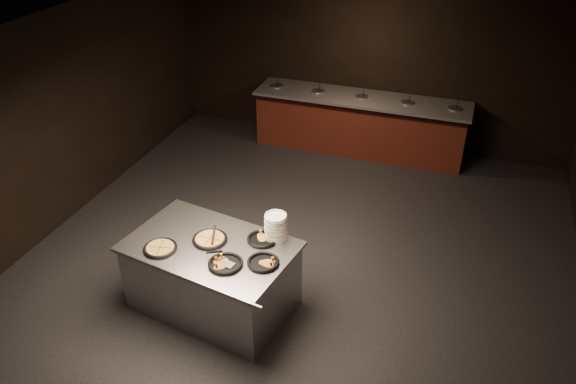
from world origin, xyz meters
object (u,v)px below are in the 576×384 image
(plate_stack, at_px, (276,227))
(pan_cheese_whole, at_px, (210,239))
(serving_counter, at_px, (212,277))
(pan_veggie_whole, at_px, (160,248))

(plate_stack, relative_size, pan_cheese_whole, 0.79)
(pan_cheese_whole, bearing_deg, serving_counter, -67.47)
(plate_stack, distance_m, pan_cheese_whole, 0.75)
(plate_stack, xyz_separation_m, pan_veggie_whole, (-1.13, -0.61, -0.14))
(serving_counter, relative_size, pan_veggie_whole, 5.43)
(pan_veggie_whole, xyz_separation_m, pan_cheese_whole, (0.44, 0.33, 0.00))
(pan_veggie_whole, bearing_deg, plate_stack, 28.43)
(pan_veggie_whole, bearing_deg, pan_cheese_whole, 36.89)
(serving_counter, height_order, pan_cheese_whole, pan_cheese_whole)
(serving_counter, distance_m, pan_veggie_whole, 0.72)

